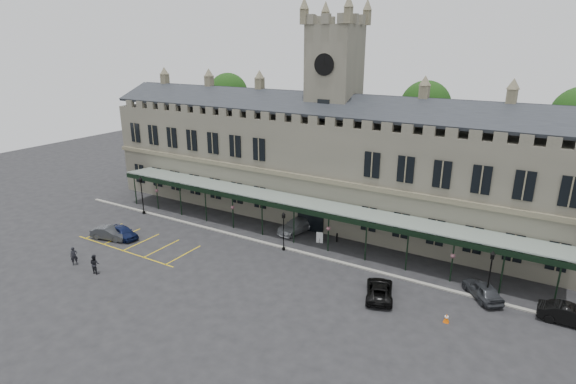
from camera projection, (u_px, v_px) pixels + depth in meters
The scene contains 23 objects.
ground at pixel (255, 270), 41.69m from camera, with size 140.00×140.00×0.00m, color black.
station_building at pixel (331, 166), 52.67m from camera, with size 60.00×10.36×17.30m.
clock_tower at pixel (333, 109), 50.68m from camera, with size 5.60×5.60×24.80m.
canopy at pixel (295, 221), 47.04m from camera, with size 50.00×4.10×4.30m.
kerb at pixel (286, 248), 46.16m from camera, with size 60.00×0.40×0.12m, color gray.
parking_markings at pixel (138, 244), 47.28m from camera, with size 16.00×6.00×0.01m, color gold, non-canonical shape.
tree_behind_left at pixel (228, 94), 68.83m from camera, with size 6.00×6.00×16.00m.
tree_behind_mid at pixel (425, 107), 54.23m from camera, with size 6.00×6.00×16.00m.
lamp_post_left at pixel (142, 192), 54.92m from camera, with size 0.45×0.45×4.80m.
lamp_post_mid at pixel (284, 228), 45.13m from camera, with size 0.39×0.39×4.13m.
lamp_post_right at pixel (490, 272), 35.75m from camera, with size 0.43×0.43×4.59m.
traffic_cone at pixel (446, 318), 33.80m from camera, with size 0.45×0.45×0.71m.
sign_board at pixel (320, 238), 47.36m from camera, with size 0.70×0.23×1.21m.
bollard_left at pixel (298, 229), 50.13m from camera, with size 0.15×0.15×0.82m, color black.
bollard_right at pixel (337, 238), 47.65m from camera, with size 0.17×0.17×0.98m, color black.
car_left_a at pixel (123, 232), 48.52m from camera, with size 1.64×4.08×1.39m, color #0D163C.
car_left_b at pixel (110, 233), 48.25m from camera, with size 1.46×4.18×1.38m, color #303337.
car_taxi at pixel (297, 225), 50.23m from camera, with size 2.06×5.07×1.47m, color #A7AAAF.
car_van at pixel (379, 290), 37.15m from camera, with size 2.12×4.60×1.28m, color black.
car_right_a at pixel (482, 290), 36.98m from camera, with size 1.71×4.26×1.45m, color #303337.
car_right_b at pixel (571, 315), 33.48m from camera, with size 1.55×4.45×1.47m, color black.
person_a at pixel (74, 256), 42.54m from camera, with size 0.66×0.43×1.81m, color black.
person_b at pixel (95, 264), 40.96m from camera, with size 0.89×0.69×1.83m, color black.
Camera 1 is at (21.77, -30.51, 19.89)m, focal length 28.00 mm.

